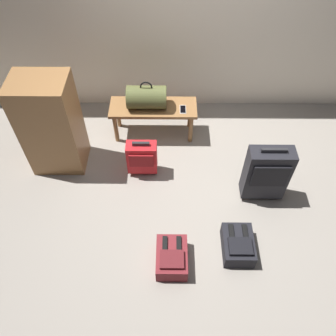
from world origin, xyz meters
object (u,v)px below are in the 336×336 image
Objects in this scene: suitcase_small_red at (142,157)px; side_cabinet at (51,125)px; backpack_dark at (238,245)px; suitcase_upright_charcoal at (267,173)px; duffel_bag_olive at (147,97)px; cell_phone at (183,109)px; bench at (153,111)px; backpack_maroon at (172,257)px.

suitcase_small_red is 0.42× the size of side_cabinet.
suitcase_upright_charcoal is at bearing 63.63° from backpack_dark.
suitcase_upright_charcoal is (1.22, -0.92, -0.19)m from duffel_bag_olive.
suitcase_small_red is at bearing -128.38° from cell_phone.
side_cabinet is at bearing 167.94° from suitcase_upright_charcoal.
bench is at bearing 141.19° from suitcase_upright_charcoal.
cell_phone is at bearing 132.95° from suitcase_upright_charcoal.
backpack_maroon is at bearing -80.42° from duffel_bag_olive.
duffel_bag_olive reaches higher than cell_phone.
backpack_dark is (0.90, -1.56, -0.46)m from duffel_bag_olive.
bench is 1.42× the size of suitcase_upright_charcoal.
cell_phone is 1.68m from backpack_maroon.
bench is at bearing 97.35° from backpack_maroon.
suitcase_upright_charcoal is 2.24m from side_cabinet.
backpack_maroon is 1.82m from side_cabinet.
backpack_dark is at bearing 11.98° from backpack_maroon.
suitcase_upright_charcoal is at bearing 39.63° from backpack_maroon.
duffel_bag_olive is at bearing 172.25° from cell_phone.
cell_phone is at bearing 85.75° from backpack_maroon.
cell_phone reaches higher than backpack_dark.
backpack_dark is (0.49, -1.51, -0.33)m from cell_phone.
backpack_dark is at bearing -116.37° from suitcase_upright_charcoal.
backpack_dark is at bearing -60.12° from duffel_bag_olive.
suitcase_upright_charcoal is 1.24m from backpack_maroon.
backpack_dark is 2.21m from side_cabinet.
suitcase_upright_charcoal reaches higher than backpack_maroon.
side_cabinet reaches higher than suitcase_small_red.
duffel_bag_olive is 1.16× the size of backpack_maroon.
side_cabinet is at bearing 135.34° from backpack_maroon.
suitcase_small_red is 1.13m from backpack_maroon.
backpack_maroon is at bearing -82.65° from bench.
backpack_maroon is at bearing -44.66° from side_cabinet.
suitcase_small_red is (-1.25, 0.31, -0.12)m from suitcase_upright_charcoal.
suitcase_small_red is at bearing -9.65° from side_cabinet.
duffel_bag_olive reaches higher than bench.
duffel_bag_olive is 1.07m from side_cabinet.
bench is at bearing 117.99° from backpack_dark.
bench reaches higher than backpack_maroon.
suitcase_small_red is at bearing -99.52° from bench.
suitcase_small_red is 1.21× the size of backpack_maroon.
bench is 2.63× the size of backpack_maroon.
cell_phone is at bearing 16.32° from side_cabinet.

